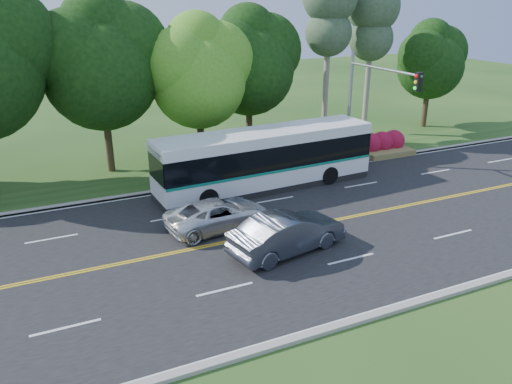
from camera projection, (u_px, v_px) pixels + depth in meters
name	position (u px, v px, depth m)	size (l,w,h in m)	color
ground	(317.00, 224.00, 23.49)	(120.00, 120.00, 0.00)	#254918
road	(317.00, 224.00, 23.48)	(60.00, 14.00, 0.02)	black
curb_north	(255.00, 176.00, 29.52)	(60.00, 0.30, 0.15)	#A09991
curb_south	(423.00, 301.00, 17.39)	(60.00, 0.30, 0.15)	#A09991
grass_verge	(243.00, 168.00, 31.10)	(60.00, 4.00, 0.10)	#254918
lane_markings	(315.00, 224.00, 23.44)	(57.60, 13.82, 0.00)	gold
tree_row	(140.00, 56.00, 29.35)	(44.70, 9.10, 13.84)	#302215
bougainvillea_hedge	(348.00, 148.00, 32.91)	(9.50, 2.25, 1.50)	maroon
traffic_signal	(369.00, 95.00, 28.88)	(0.42, 6.10, 7.00)	gray
transit_bus	(265.00, 160.00, 27.44)	(12.54, 3.40, 3.25)	white
sedan	(287.00, 233.00, 20.64)	(1.79, 5.12, 1.69)	#535865
suv	(218.00, 214.00, 22.83)	(2.25, 4.87, 1.35)	silver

